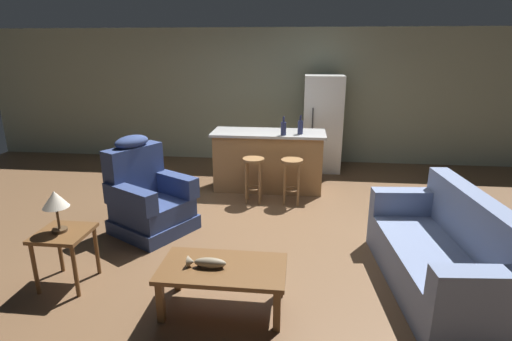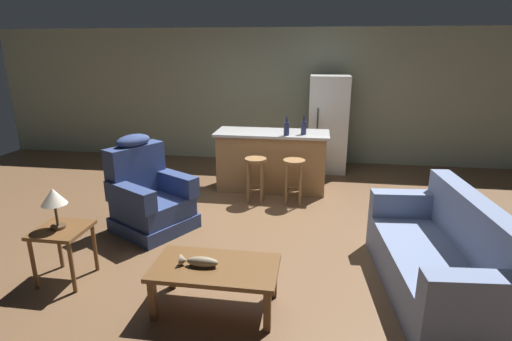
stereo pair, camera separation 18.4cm
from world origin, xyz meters
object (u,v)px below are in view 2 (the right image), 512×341
(end_table, at_px, (62,237))
(bottle_short_amber, at_px, (304,127))
(fish_figurine, at_px, (199,262))
(coffee_table, at_px, (215,271))
(bottle_tall_green, at_px, (287,128))
(bar_stool_right, at_px, (294,174))
(bar_stool_left, at_px, (256,172))
(recliner_near_lamp, at_px, (149,197))
(couch, at_px, (441,260))
(table_lamp, at_px, (54,198))
(kitchen_island, at_px, (272,160))
(refrigerator, at_px, (328,124))

(end_table, xyz_separation_m, bottle_short_amber, (2.22, 2.89, 0.60))
(fish_figurine, height_order, bottle_short_amber, bottle_short_amber)
(coffee_table, distance_m, bottle_tall_green, 3.10)
(bar_stool_right, relative_size, bottle_short_amber, 2.33)
(coffee_table, bearing_deg, bar_stool_left, 90.91)
(recliner_near_lamp, bearing_deg, coffee_table, -20.24)
(couch, bearing_deg, fish_figurine, 9.93)
(recliner_near_lamp, height_order, bar_stool_right, recliner_near_lamp)
(couch, bearing_deg, table_lamp, 0.20)
(coffee_table, xyz_separation_m, bar_stool_right, (0.53, 2.59, 0.11))
(table_lamp, xyz_separation_m, bottle_tall_green, (1.99, 2.78, 0.19))
(bar_stool_right, distance_m, bottle_short_amber, 0.79)
(couch, distance_m, kitchen_island, 3.28)
(bar_stool_right, xyz_separation_m, refrigerator, (0.51, 1.83, 0.41))
(bar_stool_right, xyz_separation_m, bottle_tall_green, (-0.15, 0.41, 0.59))
(bar_stool_left, bearing_deg, couch, -44.58)
(fish_figurine, xyz_separation_m, kitchen_island, (0.27, 3.25, 0.02))
(recliner_near_lamp, height_order, kitchen_island, recliner_near_lamp)
(recliner_near_lamp, relative_size, bar_stool_left, 1.76)
(coffee_table, bearing_deg, fish_figurine, -168.64)
(kitchen_island, bearing_deg, coffee_table, -92.30)
(bar_stool_right, height_order, bottle_tall_green, bottle_tall_green)
(bar_stool_left, bearing_deg, coffee_table, -89.09)
(recliner_near_lamp, bearing_deg, fish_figurine, -23.96)
(couch, xyz_separation_m, refrigerator, (-1.00, 3.87, 0.54))
(coffee_table, height_order, bar_stool_left, bar_stool_left)
(bar_stool_left, bearing_deg, fish_figurine, -92.09)
(kitchen_island, height_order, bottle_short_amber, bottle_short_amber)
(table_lamp, height_order, bottle_short_amber, bottle_short_amber)
(fish_figurine, relative_size, end_table, 0.61)
(bar_stool_left, relative_size, bottle_tall_green, 2.39)
(table_lamp, relative_size, kitchen_island, 0.23)
(end_table, height_order, bottle_tall_green, bottle_tall_green)
(coffee_table, distance_m, fish_figurine, 0.17)
(coffee_table, relative_size, couch, 0.56)
(bar_stool_right, relative_size, bottle_tall_green, 2.39)
(kitchen_island, bearing_deg, table_lamp, -120.14)
(bottle_short_amber, bearing_deg, bottle_tall_green, -156.60)
(recliner_near_lamp, bearing_deg, bar_stool_left, 72.12)
(couch, distance_m, refrigerator, 4.03)
(fish_figurine, distance_m, bottle_tall_green, 3.12)
(bottle_short_amber, bearing_deg, bar_stool_left, -142.34)
(bar_stool_left, relative_size, bar_stool_right, 1.00)
(table_lamp, bearing_deg, refrigerator, 57.82)
(fish_figurine, xyz_separation_m, refrigerator, (1.17, 4.45, 0.42))
(end_table, height_order, bar_stool_left, bar_stool_left)
(fish_figurine, bearing_deg, table_lamp, 170.57)
(table_lamp, bearing_deg, kitchen_island, 59.86)
(table_lamp, bearing_deg, bar_stool_left, 56.45)
(table_lamp, relative_size, bar_stool_left, 0.60)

